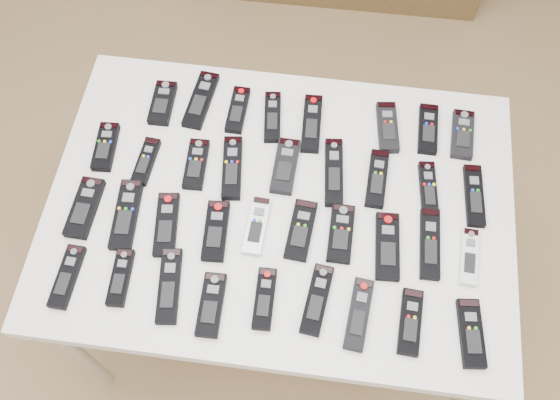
# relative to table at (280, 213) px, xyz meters

# --- Properties ---
(ground) EXTENTS (4.00, 4.00, 0.00)m
(ground) POSITION_rel_table_xyz_m (0.07, -0.07, -0.72)
(ground) COLOR olive
(ground) RESTS_ON ground
(table) EXTENTS (1.25, 0.88, 0.78)m
(table) POSITION_rel_table_xyz_m (0.00, 0.00, 0.00)
(table) COLOR white
(table) RESTS_ON ground
(remote_0) EXTENTS (0.06, 0.15, 0.02)m
(remote_0) POSITION_rel_table_xyz_m (-0.38, 0.28, 0.07)
(remote_0) COLOR black
(remote_0) RESTS_ON table
(remote_1) EXTENTS (0.08, 0.20, 0.02)m
(remote_1) POSITION_rel_table_xyz_m (-0.27, 0.30, 0.07)
(remote_1) COLOR black
(remote_1) RESTS_ON table
(remote_2) EXTENTS (0.05, 0.16, 0.02)m
(remote_2) POSITION_rel_table_xyz_m (-0.16, 0.28, 0.07)
(remote_2) COLOR black
(remote_2) RESTS_ON table
(remote_3) EXTENTS (0.07, 0.17, 0.02)m
(remote_3) POSITION_rel_table_xyz_m (-0.06, 0.27, 0.07)
(remote_3) COLOR black
(remote_3) RESTS_ON table
(remote_4) EXTENTS (0.06, 0.19, 0.02)m
(remote_4) POSITION_rel_table_xyz_m (0.06, 0.26, 0.07)
(remote_4) COLOR black
(remote_4) RESTS_ON table
(remote_5) EXTENTS (0.07, 0.17, 0.02)m
(remote_5) POSITION_rel_table_xyz_m (0.27, 0.28, 0.07)
(remote_5) COLOR black
(remote_5) RESTS_ON table
(remote_6) EXTENTS (0.05, 0.16, 0.02)m
(remote_6) POSITION_rel_table_xyz_m (0.39, 0.29, 0.07)
(remote_6) COLOR black
(remote_6) RESTS_ON table
(remote_7) EXTENTS (0.07, 0.16, 0.02)m
(remote_7) POSITION_rel_table_xyz_m (0.49, 0.28, 0.07)
(remote_7) COLOR black
(remote_7) RESTS_ON table
(remote_8) EXTENTS (0.06, 0.16, 0.02)m
(remote_8) POSITION_rel_table_xyz_m (-0.51, 0.11, 0.07)
(remote_8) COLOR black
(remote_8) RESTS_ON table
(remote_9) EXTENTS (0.05, 0.15, 0.02)m
(remote_9) POSITION_rel_table_xyz_m (-0.39, 0.08, 0.07)
(remote_9) COLOR black
(remote_9) RESTS_ON table
(remote_10) EXTENTS (0.06, 0.16, 0.02)m
(remote_10) POSITION_rel_table_xyz_m (-0.25, 0.09, 0.07)
(remote_10) COLOR black
(remote_10) RESTS_ON table
(remote_11) EXTENTS (0.08, 0.20, 0.02)m
(remote_11) POSITION_rel_table_xyz_m (-0.14, 0.09, 0.07)
(remote_11) COLOR black
(remote_11) RESTS_ON table
(remote_12) EXTENTS (0.07, 0.17, 0.02)m
(remote_12) POSITION_rel_table_xyz_m (-0.00, 0.11, 0.07)
(remote_12) COLOR black
(remote_12) RESTS_ON table
(remote_13) EXTENTS (0.07, 0.21, 0.02)m
(remote_13) POSITION_rel_table_xyz_m (0.13, 0.11, 0.07)
(remote_13) COLOR black
(remote_13) RESTS_ON table
(remote_14) EXTENTS (0.06, 0.18, 0.02)m
(remote_14) POSITION_rel_table_xyz_m (0.25, 0.10, 0.07)
(remote_14) COLOR black
(remote_14) RESTS_ON table
(remote_15) EXTENTS (0.06, 0.17, 0.02)m
(remote_15) POSITION_rel_table_xyz_m (0.39, 0.09, 0.07)
(remote_15) COLOR black
(remote_15) RESTS_ON table
(remote_16) EXTENTS (0.06, 0.19, 0.02)m
(remote_16) POSITION_rel_table_xyz_m (0.52, 0.09, 0.07)
(remote_16) COLOR black
(remote_16) RESTS_ON table
(remote_17) EXTENTS (0.07, 0.18, 0.02)m
(remote_17) POSITION_rel_table_xyz_m (-0.51, -0.09, 0.07)
(remote_17) COLOR black
(remote_17) RESTS_ON table
(remote_18) EXTENTS (0.07, 0.21, 0.02)m
(remote_18) POSITION_rel_table_xyz_m (-0.40, -0.09, 0.07)
(remote_18) COLOR black
(remote_18) RESTS_ON table
(remote_19) EXTENTS (0.08, 0.19, 0.02)m
(remote_19) POSITION_rel_table_xyz_m (-0.29, -0.11, 0.07)
(remote_19) COLOR black
(remote_19) RESTS_ON table
(remote_20) EXTENTS (0.07, 0.17, 0.02)m
(remote_20) POSITION_rel_table_xyz_m (-0.15, -0.11, 0.07)
(remote_20) COLOR black
(remote_20) RESTS_ON table
(remote_21) EXTENTS (0.06, 0.17, 0.02)m
(remote_21) POSITION_rel_table_xyz_m (-0.05, -0.08, 0.07)
(remote_21) COLOR #B7B7BC
(remote_21) RESTS_ON table
(remote_22) EXTENTS (0.07, 0.17, 0.02)m
(remote_22) POSITION_rel_table_xyz_m (0.07, -0.08, 0.07)
(remote_22) COLOR black
(remote_22) RESTS_ON table
(remote_23) EXTENTS (0.06, 0.16, 0.02)m
(remote_23) POSITION_rel_table_xyz_m (0.17, -0.07, 0.07)
(remote_23) COLOR black
(remote_23) RESTS_ON table
(remote_24) EXTENTS (0.07, 0.19, 0.02)m
(remote_24) POSITION_rel_table_xyz_m (0.29, -0.09, 0.07)
(remote_24) COLOR black
(remote_24) RESTS_ON table
(remote_25) EXTENTS (0.05, 0.20, 0.02)m
(remote_25) POSITION_rel_table_xyz_m (0.40, -0.07, 0.07)
(remote_25) COLOR black
(remote_25) RESTS_ON table
(remote_26) EXTENTS (0.05, 0.16, 0.02)m
(remote_26) POSITION_rel_table_xyz_m (0.50, -0.09, 0.07)
(remote_26) COLOR silver
(remote_26) RESTS_ON table
(remote_27) EXTENTS (0.05, 0.17, 0.02)m
(remote_27) POSITION_rel_table_xyz_m (-0.50, -0.28, 0.07)
(remote_27) COLOR black
(remote_27) RESTS_ON table
(remote_28) EXTENTS (0.05, 0.15, 0.02)m
(remote_28) POSITION_rel_table_xyz_m (-0.37, -0.27, 0.07)
(remote_28) COLOR black
(remote_28) RESTS_ON table
(remote_29) EXTENTS (0.07, 0.20, 0.02)m
(remote_29) POSITION_rel_table_xyz_m (-0.24, -0.27, 0.07)
(remote_29) COLOR black
(remote_29) RESTS_ON table
(remote_30) EXTENTS (0.06, 0.16, 0.02)m
(remote_30) POSITION_rel_table_xyz_m (-0.13, -0.31, 0.07)
(remote_30) COLOR black
(remote_30) RESTS_ON table
(remote_31) EXTENTS (0.05, 0.16, 0.02)m
(remote_31) POSITION_rel_table_xyz_m (-0.00, -0.27, 0.07)
(remote_31) COLOR black
(remote_31) RESTS_ON table
(remote_32) EXTENTS (0.07, 0.19, 0.02)m
(remote_32) POSITION_rel_table_xyz_m (0.13, -0.26, 0.07)
(remote_32) COLOR black
(remote_32) RESTS_ON table
(remote_33) EXTENTS (0.06, 0.18, 0.02)m
(remote_33) POSITION_rel_table_xyz_m (0.23, -0.28, 0.07)
(remote_33) COLOR black
(remote_33) RESTS_ON table
(remote_34) EXTENTS (0.06, 0.17, 0.02)m
(remote_34) POSITION_rel_table_xyz_m (0.36, -0.29, 0.07)
(remote_34) COLOR black
(remote_34) RESTS_ON table
(remote_35) EXTENTS (0.07, 0.17, 0.02)m
(remote_35) POSITION_rel_table_xyz_m (0.50, -0.30, 0.07)
(remote_35) COLOR black
(remote_35) RESTS_ON table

